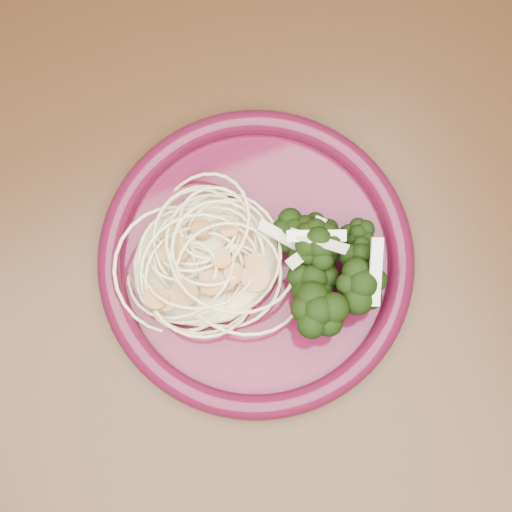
{
  "coord_description": "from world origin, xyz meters",
  "views": [
    {
      "loc": [
        -0.11,
        -0.16,
        1.35
      ],
      "look_at": [
        -0.06,
        -0.04,
        0.77
      ],
      "focal_mm": 50.0,
      "sensor_mm": 36.0,
      "label": 1
    }
  ],
  "objects": [
    {
      "name": "scallop_cluster",
      "position": [
        -0.1,
        -0.03,
        0.8
      ],
      "size": [
        0.15,
        0.15,
        0.04
      ],
      "primitive_type": null,
      "rotation": [
        0.0,
        0.0,
        -0.35
      ],
      "color": "tan",
      "rests_on": "spaghetti_pile"
    },
    {
      "name": "dining_table",
      "position": [
        0.0,
        0.0,
        0.65
      ],
      "size": [
        1.2,
        0.8,
        0.75
      ],
      "color": "#472814",
      "rests_on": "ground"
    },
    {
      "name": "spaghetti_pile",
      "position": [
        -0.1,
        -0.03,
        0.77
      ],
      "size": [
        0.16,
        0.15,
        0.03
      ],
      "primitive_type": "ellipsoid",
      "rotation": [
        0.0,
        0.0,
        -0.35
      ],
      "color": "#FBEFB2",
      "rests_on": "dinner_plate"
    },
    {
      "name": "broccoli_pile",
      "position": [
        -0.01,
        -0.06,
        0.78
      ],
      "size": [
        0.12,
        0.16,
        0.05
      ],
      "primitive_type": "ellipsoid",
      "rotation": [
        0.0,
        0.0,
        -0.35
      ],
      "color": "black",
      "rests_on": "dinner_plate"
    },
    {
      "name": "onion_garnish",
      "position": [
        -0.01,
        -0.06,
        0.81
      ],
      "size": [
        0.08,
        0.1,
        0.05
      ],
      "primitive_type": null,
      "rotation": [
        0.0,
        0.0,
        -0.35
      ],
      "color": "#EEEBC8",
      "rests_on": "broccoli_pile"
    },
    {
      "name": "dinner_plate",
      "position": [
        -0.06,
        -0.04,
        0.76
      ],
      "size": [
        0.35,
        0.35,
        0.02
      ],
      "rotation": [
        0.0,
        0.0,
        -0.35
      ],
      "color": "#510D24",
      "rests_on": "dining_table"
    }
  ]
}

